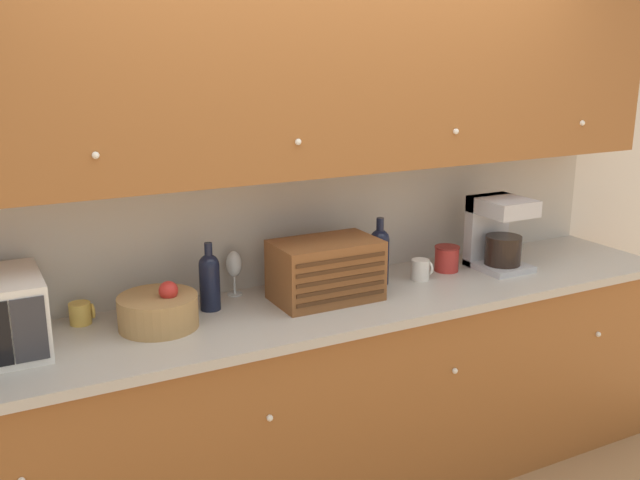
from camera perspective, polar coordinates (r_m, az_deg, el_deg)
ground_plane at (r=3.81m, az=-1.66°, el=-16.97°), size 24.00×24.00×0.00m
wall_back at (r=3.33m, az=-2.06°, el=2.60°), size 5.92×0.06×2.60m
counter_unit at (r=3.31m, az=0.81°, el=-12.59°), size 3.54×0.68×0.96m
backsplash_panel at (r=3.31m, az=-1.78°, el=1.34°), size 3.52×0.01×0.55m
upper_cabinets at (r=3.14m, az=2.55°, el=13.67°), size 3.52×0.39×0.87m
mug at (r=3.00m, az=-18.58°, el=-5.57°), size 0.10×0.09×0.09m
fruit_basket at (r=2.87m, az=-12.79°, el=-5.54°), size 0.31×0.31×0.19m
second_wine_bottle at (r=3.00m, az=-8.83°, el=-3.12°), size 0.09×0.09×0.29m
wine_glass at (r=3.16m, az=-6.90°, el=-2.04°), size 0.07×0.07×0.20m
bread_box at (r=3.09m, az=0.46°, el=-2.44°), size 0.46×0.28×0.26m
wine_bottle at (r=3.30m, az=4.78°, el=-1.11°), size 0.09×0.09×0.31m
mug_blue_second at (r=3.40m, az=8.07°, el=-2.35°), size 0.10×0.09×0.10m
storage_canister at (r=3.55m, az=10.11°, el=-1.47°), size 0.12×0.12×0.12m
coffee_maker at (r=3.63m, az=14.00°, el=0.62°), size 0.24×0.28×0.36m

